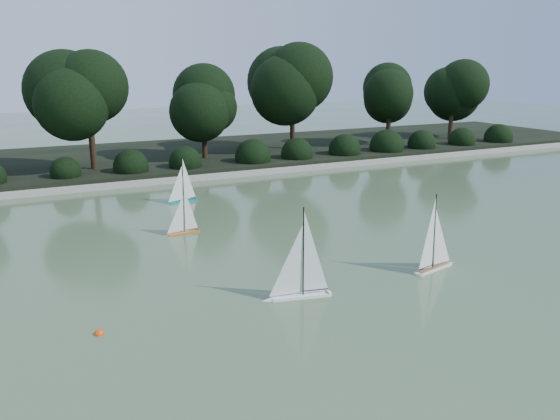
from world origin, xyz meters
The scene contains 10 objects.
ground centered at (0.00, 0.00, 0.00)m, with size 80.00×80.00×0.00m, color #3B4B2D.
pond_coping centered at (0.00, 9.00, 0.09)m, with size 40.00×0.35×0.18m, color gray.
far_bank centered at (0.00, 13.00, 0.15)m, with size 40.00×8.00×0.30m, color black.
tree_line centered at (1.23, 11.44, 2.64)m, with size 26.31×3.93×4.39m.
shrub_hedge centered at (0.00, 9.90, 0.45)m, with size 29.10×1.10×1.10m.
sailboat_white_a centered at (-1.46, -0.62, 0.25)m, with size 1.17×0.41×1.60m.
sailboat_white_b centered at (1.50, -0.59, 0.24)m, with size 1.11×0.41×1.52m.
sailboat_orange centered at (-2.17, 3.55, 0.18)m, with size 0.86×0.19×1.17m.
sailboat_teal centered at (-1.38, 6.35, 0.21)m, with size 0.98×0.31×1.33m.
race_buoy centered at (-4.49, -0.51, 0.00)m, with size 0.14×0.14×0.14m, color #EF440C.
Camera 1 is at (-5.23, -7.84, 3.65)m, focal length 35.00 mm.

